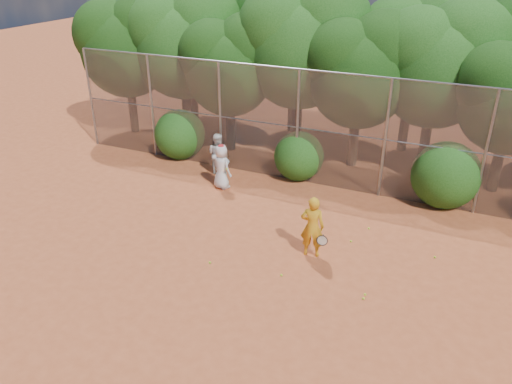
% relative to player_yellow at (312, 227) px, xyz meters
% --- Properties ---
extents(ground, '(80.00, 80.00, 0.00)m').
position_rel_player_yellow_xyz_m(ground, '(-1.05, -1.61, -0.88)').
color(ground, '#A04624').
rests_on(ground, ground).
extents(fence_back, '(20.05, 0.09, 4.03)m').
position_rel_player_yellow_xyz_m(fence_back, '(-1.17, 4.39, 1.17)').
color(fence_back, gray).
rests_on(fence_back, ground).
extents(tree_0, '(4.38, 3.81, 6.00)m').
position_rel_player_yellow_xyz_m(tree_0, '(-10.49, 6.43, 3.05)').
color(tree_0, black).
rests_on(tree_0, ground).
extents(tree_1, '(4.64, 4.03, 6.35)m').
position_rel_player_yellow_xyz_m(tree_1, '(-7.99, 6.93, 3.28)').
color(tree_1, black).
rests_on(tree_1, ground).
extents(tree_2, '(3.99, 3.47, 5.47)m').
position_rel_player_yellow_xyz_m(tree_2, '(-5.50, 6.23, 2.70)').
color(tree_2, black).
rests_on(tree_2, ground).
extents(tree_3, '(4.89, 4.26, 6.70)m').
position_rel_player_yellow_xyz_m(tree_3, '(-2.99, 7.23, 3.51)').
color(tree_3, black).
rests_on(tree_3, ground).
extents(tree_4, '(4.19, 3.64, 5.73)m').
position_rel_player_yellow_xyz_m(tree_4, '(-0.50, 6.63, 2.88)').
color(tree_4, black).
rests_on(tree_4, ground).
extents(tree_5, '(4.51, 3.92, 6.17)m').
position_rel_player_yellow_xyz_m(tree_5, '(2.01, 7.43, 3.17)').
color(tree_5, black).
rests_on(tree_5, ground).
extents(tree_9, '(4.83, 4.20, 6.62)m').
position_rel_player_yellow_xyz_m(tree_9, '(-8.99, 9.23, 3.46)').
color(tree_9, black).
rests_on(tree_9, ground).
extents(tree_10, '(5.15, 4.48, 7.06)m').
position_rel_player_yellow_xyz_m(tree_10, '(-3.98, 9.44, 3.75)').
color(tree_10, black).
rests_on(tree_10, ground).
extents(tree_11, '(4.64, 4.03, 6.35)m').
position_rel_player_yellow_xyz_m(tree_11, '(1.01, 9.03, 3.28)').
color(tree_11, black).
rests_on(tree_11, ground).
extents(bush_0, '(2.00, 2.00, 2.00)m').
position_rel_player_yellow_xyz_m(bush_0, '(-7.05, 4.69, 0.12)').
color(bush_0, '#184611').
rests_on(bush_0, ground).
extents(bush_1, '(1.80, 1.80, 1.80)m').
position_rel_player_yellow_xyz_m(bush_1, '(-2.05, 4.69, 0.02)').
color(bush_1, '#184611').
rests_on(bush_1, ground).
extents(bush_2, '(2.20, 2.20, 2.20)m').
position_rel_player_yellow_xyz_m(bush_2, '(2.95, 4.69, 0.22)').
color(bush_2, '#184611').
rests_on(bush_2, ground).
extents(player_yellow, '(0.86, 0.53, 1.76)m').
position_rel_player_yellow_xyz_m(player_yellow, '(0.00, 0.00, 0.00)').
color(player_yellow, orange).
rests_on(player_yellow, ground).
extents(player_teen, '(0.91, 0.77, 1.61)m').
position_rel_player_yellow_xyz_m(player_teen, '(-4.18, 2.75, -0.08)').
color(player_teen, silver).
rests_on(player_teen, ground).
extents(player_white, '(0.89, 0.75, 1.56)m').
position_rel_player_yellow_xyz_m(player_white, '(-4.89, 3.79, -0.10)').
color(player_white, silver).
rests_on(player_white, ground).
extents(ball_0, '(0.07, 0.07, 0.07)m').
position_rel_player_yellow_xyz_m(ball_0, '(1.78, -1.34, -0.85)').
color(ball_0, '#B8D326').
rests_on(ball_0, ground).
extents(ball_1, '(0.07, 0.07, 0.07)m').
position_rel_player_yellow_xyz_m(ball_1, '(1.16, 1.99, -0.85)').
color(ball_1, '#B8D326').
rests_on(ball_1, ground).
extents(ball_2, '(0.07, 0.07, 0.07)m').
position_rel_player_yellow_xyz_m(ball_2, '(-0.37, -1.27, -0.85)').
color(ball_2, '#B8D326').
rests_on(ball_2, ground).
extents(ball_3, '(0.07, 0.07, 0.07)m').
position_rel_player_yellow_xyz_m(ball_3, '(1.78, -1.18, -0.85)').
color(ball_3, '#B8D326').
rests_on(ball_3, ground).
extents(ball_4, '(0.07, 0.07, 0.07)m').
position_rel_player_yellow_xyz_m(ball_4, '(-2.33, -1.52, -0.85)').
color(ball_4, '#B8D326').
rests_on(ball_4, ground).
extents(ball_5, '(0.07, 0.07, 0.07)m').
position_rel_player_yellow_xyz_m(ball_5, '(3.14, 1.20, -0.85)').
color(ball_5, '#B8D326').
rests_on(ball_5, ground).
extents(ball_6, '(0.07, 0.07, 0.07)m').
position_rel_player_yellow_xyz_m(ball_6, '(0.85, 1.07, -0.85)').
color(ball_6, '#B8D326').
rests_on(ball_6, ground).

